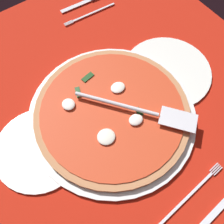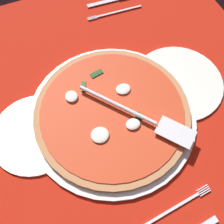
# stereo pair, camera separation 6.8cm
# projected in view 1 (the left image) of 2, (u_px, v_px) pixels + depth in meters

# --- Properties ---
(ground_plane) EXTENTS (0.95, 0.95, 0.01)m
(ground_plane) POSITION_uv_depth(u_px,v_px,m) (107.00, 102.00, 0.72)
(ground_plane) COLOR #AE1D0F
(checker_pattern) EXTENTS (0.95, 0.95, 0.00)m
(checker_pattern) POSITION_uv_depth(u_px,v_px,m) (107.00, 101.00, 0.72)
(checker_pattern) COLOR silver
(checker_pattern) RESTS_ON ground_plane
(pizza_pan) EXTENTS (0.43, 0.43, 0.01)m
(pizza_pan) POSITION_uv_depth(u_px,v_px,m) (112.00, 115.00, 0.69)
(pizza_pan) COLOR silver
(pizza_pan) RESTS_ON ground_plane
(dinner_plate_left) EXTENTS (0.25, 0.25, 0.01)m
(dinner_plate_left) POSITION_uv_depth(u_px,v_px,m) (167.00, 72.00, 0.76)
(dinner_plate_left) COLOR silver
(dinner_plate_left) RESTS_ON ground_plane
(dinner_plate_right) EXTENTS (0.22, 0.22, 0.01)m
(dinner_plate_right) POSITION_uv_depth(u_px,v_px,m) (39.00, 149.00, 0.65)
(dinner_plate_right) COLOR white
(dinner_plate_right) RESTS_ON ground_plane
(pizza) EXTENTS (0.40, 0.40, 0.03)m
(pizza) POSITION_uv_depth(u_px,v_px,m) (112.00, 112.00, 0.68)
(pizza) COLOR #B77A4E
(pizza) RESTS_ON pizza_pan
(pizza_server) EXTENTS (0.21, 0.26, 0.01)m
(pizza_server) POSITION_uv_depth(u_px,v_px,m) (141.00, 109.00, 0.66)
(pizza_server) COLOR silver
(pizza_server) RESTS_ON pizza
(place_setting_near) EXTENTS (0.20, 0.14, 0.01)m
(place_setting_near) POSITION_uv_depth(u_px,v_px,m) (90.00, 7.00, 0.88)
(place_setting_near) COLOR white
(place_setting_near) RESTS_ON ground_plane
(place_setting_far) EXTENTS (0.22, 0.15, 0.01)m
(place_setting_far) POSITION_uv_depth(u_px,v_px,m) (194.00, 213.00, 0.58)
(place_setting_far) COLOR silver
(place_setting_far) RESTS_ON ground_plane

